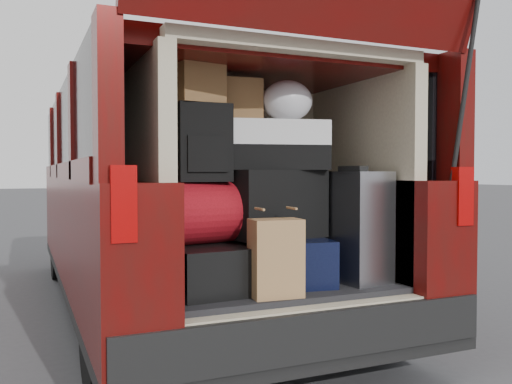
% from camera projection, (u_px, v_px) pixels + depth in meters
% --- Properties ---
extents(minivan, '(1.90, 5.35, 2.77)m').
position_uv_depth(minivan, '(184.00, 201.00, 4.45)').
color(minivan, black).
rests_on(minivan, ground).
extents(load_floor, '(1.24, 1.05, 0.55)m').
position_uv_depth(load_floor, '(262.00, 328.00, 3.02)').
color(load_floor, black).
rests_on(load_floor, ground).
extents(black_hardshell, '(0.46, 0.61, 0.23)m').
position_uv_depth(black_hardshell, '(206.00, 266.00, 2.74)').
color(black_hardshell, black).
rests_on(black_hardshell, load_floor).
extents(navy_hardshell, '(0.53, 0.62, 0.24)m').
position_uv_depth(navy_hardshell, '(280.00, 259.00, 2.93)').
color(navy_hardshell, black).
rests_on(navy_hardshell, load_floor).
extents(silver_roller, '(0.30, 0.43, 0.60)m').
position_uv_depth(silver_roller, '(352.00, 226.00, 2.96)').
color(silver_roller, silver).
rests_on(silver_roller, load_floor).
extents(kraft_bag, '(0.25, 0.17, 0.37)m').
position_uv_depth(kraft_bag, '(276.00, 258.00, 2.57)').
color(kraft_bag, '#AF7E4F').
rests_on(kraft_bag, load_floor).
extents(red_duffel, '(0.53, 0.40, 0.31)m').
position_uv_depth(red_duffel, '(212.00, 212.00, 2.78)').
color(red_duffel, maroon).
rests_on(red_duffel, black_hardshell).
extents(black_soft_case, '(0.55, 0.38, 0.36)m').
position_uv_depth(black_soft_case, '(274.00, 204.00, 2.91)').
color(black_soft_case, black).
rests_on(black_soft_case, navy_hardshell).
extents(backpack, '(0.28, 0.17, 0.39)m').
position_uv_depth(backpack, '(202.00, 143.00, 2.73)').
color(backpack, black).
rests_on(backpack, red_duffel).
extents(twotone_duffel, '(0.64, 0.42, 0.26)m').
position_uv_depth(twotone_duffel, '(271.00, 146.00, 2.93)').
color(twotone_duffel, silver).
rests_on(twotone_duffel, black_soft_case).
extents(grocery_sack_lower, '(0.26, 0.23, 0.21)m').
position_uv_depth(grocery_sack_lower, '(197.00, 83.00, 2.73)').
color(grocery_sack_lower, brown).
rests_on(grocery_sack_lower, backpack).
extents(grocery_sack_upper, '(0.24, 0.20, 0.22)m').
position_uv_depth(grocery_sack_upper, '(238.00, 101.00, 2.93)').
color(grocery_sack_upper, brown).
rests_on(grocery_sack_upper, twotone_duffel).
extents(plastic_bag_center, '(0.30, 0.29, 0.22)m').
position_uv_depth(plastic_bag_center, '(287.00, 101.00, 2.93)').
color(plastic_bag_center, silver).
rests_on(plastic_bag_center, twotone_duffel).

